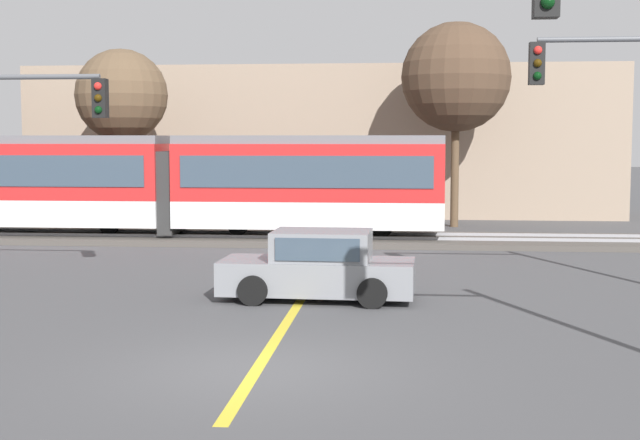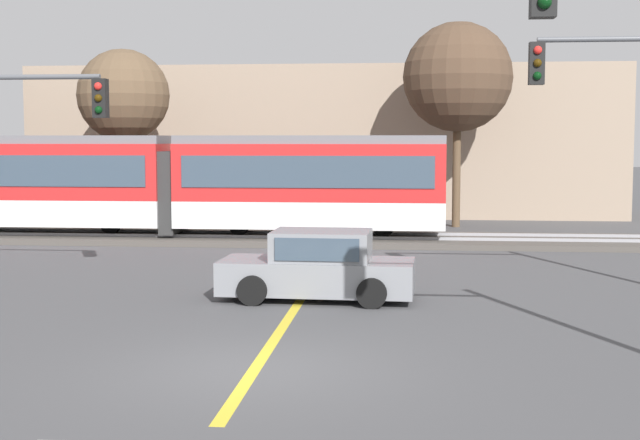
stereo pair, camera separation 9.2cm
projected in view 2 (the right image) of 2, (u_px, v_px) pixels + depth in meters
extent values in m
plane|color=#474749|center=(255.00, 370.00, 13.57)|extent=(200.00, 200.00, 0.00)
cube|color=#4C4742|center=(339.00, 239.00, 30.27)|extent=(120.00, 4.00, 0.18)
cube|color=#939399|center=(337.00, 238.00, 29.55)|extent=(120.00, 0.08, 0.10)
cube|color=#939399|center=(341.00, 233.00, 30.97)|extent=(120.00, 0.08, 0.10)
cube|color=silver|center=(42.00, 211.00, 31.21)|extent=(9.00, 2.60, 0.90)
cube|color=red|center=(41.00, 171.00, 31.08)|extent=(9.00, 2.60, 1.90)
cube|color=#384756|center=(25.00, 171.00, 29.77)|extent=(8.28, 0.04, 1.04)
cube|color=slate|center=(40.00, 140.00, 30.98)|extent=(9.00, 2.39, 0.28)
cylinder|color=black|center=(111.00, 224.00, 31.01)|extent=(0.70, 0.20, 0.70)
cube|color=silver|center=(311.00, 213.00, 30.29)|extent=(9.00, 2.60, 0.90)
cube|color=red|center=(311.00, 172.00, 30.16)|extent=(9.00, 2.60, 1.90)
cube|color=#384756|center=(306.00, 172.00, 28.85)|extent=(8.28, 0.04, 1.04)
cube|color=slate|center=(311.00, 140.00, 30.06)|extent=(9.00, 2.39, 0.28)
cylinder|color=black|center=(384.00, 227.00, 30.09)|extent=(0.70, 0.20, 0.70)
cylinder|color=black|center=(239.00, 225.00, 30.57)|extent=(0.70, 0.20, 0.70)
cube|color=#2D2D2D|center=(174.00, 192.00, 30.68)|extent=(0.50, 2.34, 2.80)
cube|color=gold|center=(302.00, 298.00, 19.58)|extent=(0.20, 17.59, 0.01)
cube|color=gray|center=(317.00, 276.00, 19.41)|extent=(4.26, 1.85, 0.72)
cube|color=gray|center=(322.00, 245.00, 19.33)|extent=(2.15, 1.60, 0.64)
cube|color=#384756|center=(276.00, 245.00, 19.46)|extent=(0.15, 1.43, 0.52)
cube|color=#384756|center=(317.00, 250.00, 18.56)|extent=(1.79, 0.11, 0.48)
cylinder|color=black|center=(252.00, 290.00, 18.75)|extent=(0.65, 0.24, 0.64)
cylinder|color=black|center=(268.00, 278.00, 20.43)|extent=(0.65, 0.24, 0.64)
cylinder|color=black|center=(372.00, 293.00, 18.42)|extent=(0.65, 0.24, 0.64)
cylinder|color=black|center=(377.00, 280.00, 20.09)|extent=(0.65, 0.24, 0.64)
cylinder|color=#515459|center=(634.00, 39.00, 18.78)|extent=(4.00, 0.12, 0.12)
cube|color=black|center=(537.00, 64.00, 19.02)|extent=(0.32, 0.28, 0.90)
sphere|color=red|center=(538.00, 50.00, 18.85)|extent=(0.18, 0.18, 0.18)
sphere|color=#3A2706|center=(538.00, 63.00, 18.87)|extent=(0.18, 0.18, 0.18)
sphere|color=black|center=(537.00, 76.00, 18.90)|extent=(0.18, 0.18, 0.18)
cylinder|color=#515459|center=(17.00, 77.00, 20.74)|extent=(4.00, 0.12, 0.12)
cube|color=black|center=(101.00, 98.00, 20.59)|extent=(0.32, 0.28, 0.90)
sphere|color=red|center=(98.00, 86.00, 20.42)|extent=(0.18, 0.18, 0.18)
sphere|color=#3A2706|center=(98.00, 98.00, 20.44)|extent=(0.18, 0.18, 0.18)
sphere|color=black|center=(99.00, 110.00, 20.47)|extent=(0.18, 0.18, 0.18)
sphere|color=black|center=(545.00, 2.00, 11.18)|extent=(0.18, 0.18, 0.18)
cylinder|color=brown|center=(125.00, 170.00, 36.02)|extent=(0.32, 0.32, 4.50)
sphere|color=brown|center=(123.00, 95.00, 35.75)|extent=(3.69, 3.69, 3.69)
cylinder|color=brown|center=(457.00, 163.00, 35.21)|extent=(0.32, 0.32, 5.05)
sphere|color=#4C3828|center=(458.00, 77.00, 34.90)|extent=(4.30, 4.30, 4.30)
cube|color=gray|center=(326.00, 141.00, 41.69)|extent=(26.64, 6.00, 6.73)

